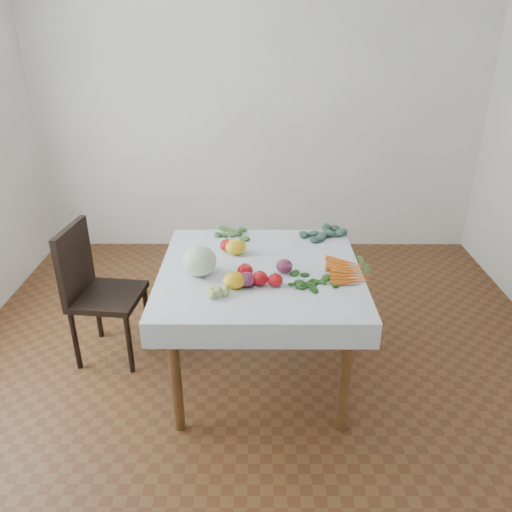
{
  "coord_description": "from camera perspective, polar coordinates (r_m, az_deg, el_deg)",
  "views": [
    {
      "loc": [
        -0.02,
        -2.5,
        2.04
      ],
      "look_at": [
        -0.02,
        0.03,
        0.82
      ],
      "focal_mm": 35.0,
      "sensor_mm": 36.0,
      "label": 1
    }
  ],
  "objects": [
    {
      "name": "dill_bunch",
      "position": [
        3.23,
        -2.94,
        2.53
      ],
      "size": [
        0.2,
        0.2,
        0.02
      ],
      "color": "#4B843C",
      "rests_on": "tablecloth"
    },
    {
      "name": "tablecloth",
      "position": [
        2.81,
        0.48,
        -1.49
      ],
      "size": [
        1.12,
        1.12,
        0.01
      ],
      "primitive_type": "cube",
      "color": "white",
      "rests_on": "table"
    },
    {
      "name": "tomato_b",
      "position": [
        2.7,
        -1.25,
        -1.69
      ],
      "size": [
        0.09,
        0.09,
        0.07
      ],
      "primitive_type": "ellipsoid",
      "rotation": [
        0.0,
        0.0,
        -0.01
      ],
      "color": "#B40C14",
      "rests_on": "tablecloth"
    },
    {
      "name": "chair",
      "position": [
        3.3,
        -18.07,
        -3.13
      ],
      "size": [
        0.45,
        0.45,
        0.9
      ],
      "color": "black",
      "rests_on": "ground"
    },
    {
      "name": "carrot_bunch",
      "position": [
        2.79,
        10.4,
        -1.74
      ],
      "size": [
        0.22,
        0.34,
        0.03
      ],
      "color": "#EA581A",
      "rests_on": "tablecloth"
    },
    {
      "name": "back_wall",
      "position": [
        4.55,
        0.39,
        17.07
      ],
      "size": [
        4.0,
        0.04,
        2.7
      ],
      "primitive_type": "cube",
      "color": "white",
      "rests_on": "ground"
    },
    {
      "name": "cabbage",
      "position": [
        2.72,
        -6.51,
        -0.55
      ],
      "size": [
        0.22,
        0.22,
        0.17
      ],
      "primitive_type": "ellipsoid",
      "rotation": [
        0.0,
        0.0,
        -0.19
      ],
      "color": "beige",
      "rests_on": "tablecloth"
    },
    {
      "name": "heirloom_back",
      "position": [
        2.97,
        -2.31,
        1.04
      ],
      "size": [
        0.16,
        0.16,
        0.09
      ],
      "primitive_type": "ellipsoid",
      "rotation": [
        0.0,
        0.0,
        0.38
      ],
      "color": "yellow",
      "rests_on": "tablecloth"
    },
    {
      "name": "basil_bunch",
      "position": [
        2.67,
        6.55,
        -2.93
      ],
      "size": [
        0.31,
        0.22,
        0.01
      ],
      "color": "#28561A",
      "rests_on": "tablecloth"
    },
    {
      "name": "tomatillo_cluster",
      "position": [
        2.55,
        -4.58,
        -3.9
      ],
      "size": [
        0.1,
        0.13,
        0.05
      ],
      "color": "tan",
      "rests_on": "tablecloth"
    },
    {
      "name": "tomato_c",
      "position": [
        2.62,
        0.44,
        -2.58
      ],
      "size": [
        0.09,
        0.09,
        0.08
      ],
      "primitive_type": "ellipsoid",
      "rotation": [
        0.0,
        0.0,
        -0.07
      ],
      "color": "#B40C14",
      "rests_on": "tablecloth"
    },
    {
      "name": "tomato_d",
      "position": [
        2.62,
        2.21,
        -2.75
      ],
      "size": [
        0.1,
        0.1,
        0.07
      ],
      "primitive_type": "ellipsoid",
      "rotation": [
        0.0,
        0.0,
        0.28
      ],
      "color": "#B40C14",
      "rests_on": "tablecloth"
    },
    {
      "name": "kale_bunch",
      "position": [
        3.24,
        7.88,
        2.58
      ],
      "size": [
        0.26,
        0.25,
        0.04
      ],
      "color": "#36594A",
      "rests_on": "tablecloth"
    },
    {
      "name": "table",
      "position": [
        2.86,
        0.47,
        -3.26
      ],
      "size": [
        1.0,
        1.0,
        0.75
      ],
      "color": "brown",
      "rests_on": "ground"
    },
    {
      "name": "onion_b",
      "position": [
        2.61,
        -1.09,
        -2.7
      ],
      "size": [
        0.1,
        0.1,
        0.08
      ],
      "primitive_type": "ellipsoid",
      "rotation": [
        0.0,
        0.0,
        0.06
      ],
      "color": "#621C41",
      "rests_on": "tablecloth"
    },
    {
      "name": "heirloom_front",
      "position": [
        2.6,
        -2.52,
        -2.8
      ],
      "size": [
        0.15,
        0.15,
        0.08
      ],
      "primitive_type": "ellipsoid",
      "rotation": [
        0.0,
        0.0,
        -0.35
      ],
      "color": "yellow",
      "rests_on": "tablecloth"
    },
    {
      "name": "tomato_a",
      "position": [
        3.01,
        -3.38,
        1.26
      ],
      "size": [
        0.08,
        0.08,
        0.07
      ],
      "primitive_type": "ellipsoid",
      "rotation": [
        0.0,
        0.0,
        -0.03
      ],
      "color": "#B40C14",
      "rests_on": "tablecloth"
    },
    {
      "name": "onion_a",
      "position": [
        2.75,
        3.26,
        -1.17
      ],
      "size": [
        0.09,
        0.09,
        0.08
      ],
      "primitive_type": "ellipsoid",
      "rotation": [
        0.0,
        0.0,
        0.04
      ],
      "color": "#621C41",
      "rests_on": "tablecloth"
    },
    {
      "name": "ground",
      "position": [
        3.22,
        0.43,
        -13.46
      ],
      "size": [
        4.0,
        4.0,
        0.0
      ],
      "primitive_type": "plane",
      "color": "brown"
    }
  ]
}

